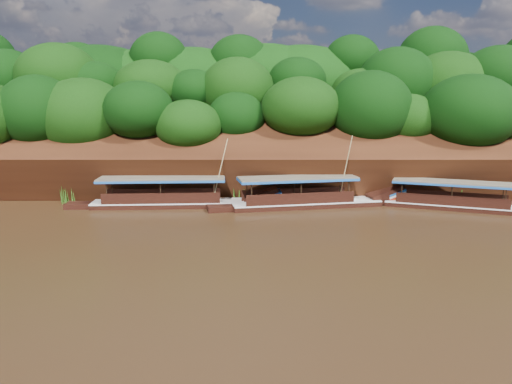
{
  "coord_description": "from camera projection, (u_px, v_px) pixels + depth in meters",
  "views": [
    {
      "loc": [
        -3.6,
        -31.27,
        8.65
      ],
      "look_at": [
        -3.63,
        7.0,
        1.32
      ],
      "focal_mm": 35.0,
      "sensor_mm": 36.0,
      "label": 1
    }
  ],
  "objects": [
    {
      "name": "boat_1",
      "position": [
        315.0,
        200.0,
        39.82
      ],
      "size": [
        14.25,
        4.74,
        6.2
      ],
      "rotation": [
        0.0,
        0.0,
        0.2
      ],
      "color": "black",
      "rests_on": "ground"
    },
    {
      "name": "boat_0",
      "position": [
        470.0,
        204.0,
        38.55
      ],
      "size": [
        13.21,
        6.41,
        4.87
      ],
      "rotation": [
        0.0,
        0.0,
        -0.36
      ],
      "color": "black",
      "rests_on": "ground"
    },
    {
      "name": "boat_2",
      "position": [
        182.0,
        200.0,
        39.82
      ],
      "size": [
        15.1,
        3.0,
        5.86
      ],
      "rotation": [
        0.0,
        0.0,
        0.06
      ],
      "color": "black",
      "rests_on": "ground"
    },
    {
      "name": "riverbank",
      "position": [
        289.0,
        160.0,
        54.3
      ],
      "size": [
        120.0,
        30.06,
        19.4
      ],
      "color": "black",
      "rests_on": "ground"
    },
    {
      "name": "reeds",
      "position": [
        277.0,
        191.0,
        41.59
      ],
      "size": [
        47.73,
        2.78,
        1.99
      ],
      "color": "#2B5A16",
      "rests_on": "ground"
    },
    {
      "name": "ground",
      "position": [
        312.0,
        232.0,
        32.34
      ],
      "size": [
        160.0,
        160.0,
        0.0
      ],
      "primitive_type": "plane",
      "color": "black",
      "rests_on": "ground"
    }
  ]
}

